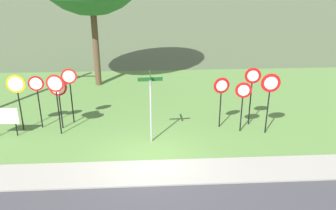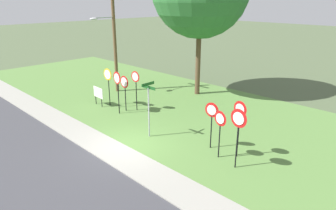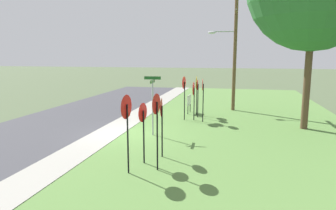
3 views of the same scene
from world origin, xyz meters
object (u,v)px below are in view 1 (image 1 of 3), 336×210
object	(u,v)px
yield_sign_far_right	(221,91)
yield_sign_far_left	(252,83)
stop_sign_far_left	(37,91)
stop_sign_near_left	(56,91)
yield_sign_near_right	(243,96)
notice_board	(5,118)
stop_sign_far_center	(17,90)
stop_sign_far_right	(59,93)
stop_sign_near_right	(70,84)
yield_sign_near_left	(270,89)
street_name_post	(151,102)

from	to	relation	value
yield_sign_far_right	yield_sign_far_left	bearing A→B (deg)	-0.15
stop_sign_far_left	stop_sign_near_left	bearing A→B (deg)	-38.29
stop_sign_near_left	yield_sign_far_right	xyz separation A→B (m)	(6.89, 0.29, -0.22)
stop_sign_far_left	yield_sign_near_right	size ratio (longest dim) A/B	1.07
notice_board	stop_sign_far_center	bearing A→B (deg)	52.79
stop_sign_far_right	yield_sign_near_right	size ratio (longest dim) A/B	1.03
stop_sign_near_right	yield_sign_far_right	distance (m)	6.63
stop_sign_near_right	yield_sign_far_left	distance (m)	7.97
stop_sign_near_right	notice_board	distance (m)	2.96
yield_sign_near_right	yield_sign_far_left	world-z (taller)	yield_sign_far_left
stop_sign_far_center	yield_sign_far_left	world-z (taller)	yield_sign_far_left
notice_board	stop_sign_near_right	bearing A→B (deg)	27.98
yield_sign_near_left	yield_sign_far_left	world-z (taller)	yield_sign_far_left
stop_sign_far_right	yield_sign_far_right	bearing A→B (deg)	-2.58
yield_sign_near_right	street_name_post	bearing A→B (deg)	-160.83
stop_sign_far_center	yield_sign_near_right	world-z (taller)	stop_sign_far_center
yield_sign_far_left	notice_board	xyz separation A→B (m)	(-10.45, -0.48, -1.15)
stop_sign_far_right	yield_sign_near_left	xyz separation A→B (m)	(8.80, -1.00, 0.33)
stop_sign_near_right	yield_sign_near_left	distance (m)	8.57
stop_sign_near_left	stop_sign_far_center	size ratio (longest dim) A/B	1.05
yield_sign_near_left	yield_sign_far_left	size ratio (longest dim) A/B	1.00
stop_sign_near_right	yield_sign_near_right	distance (m)	7.51
stop_sign_near_left	stop_sign_far_right	distance (m)	0.63
stop_sign_far_left	notice_board	bearing A→B (deg)	-152.47
stop_sign_near_left	stop_sign_far_center	xyz separation A→B (m)	(-1.75, 0.52, -0.09)
yield_sign_far_right	stop_sign_near_right	bearing A→B (deg)	165.22
stop_sign_near_right	yield_sign_near_right	xyz separation A→B (m)	(7.39, -1.36, -0.20)
yield_sign_far_left	yield_sign_far_right	size ratio (longest dim) A/B	1.16
yield_sign_far_left	notice_board	size ratio (longest dim) A/B	2.13
stop_sign_near_right	stop_sign_near_left	bearing A→B (deg)	-110.25
yield_sign_far_left	street_name_post	size ratio (longest dim) A/B	0.92
stop_sign_far_left	stop_sign_far_right	size ratio (longest dim) A/B	1.04
stop_sign_far_left	yield_sign_far_left	xyz separation A→B (m)	(9.23, -0.24, 0.26)
stop_sign_near_right	stop_sign_far_center	world-z (taller)	stop_sign_near_right
stop_sign_far_center	notice_board	xyz separation A→B (m)	(-0.45, -0.54, -1.00)
stop_sign_far_right	stop_sign_far_left	bearing A→B (deg)	172.24
stop_sign_near_left	stop_sign_near_right	world-z (taller)	stop_sign_near_left
yield_sign_near_left	yield_sign_near_right	xyz separation A→B (m)	(-1.04, 0.23, -0.35)
stop_sign_near_left	yield_sign_near_right	xyz separation A→B (m)	(7.71, -0.20, -0.28)
stop_sign_far_center	yield_sign_near_right	bearing A→B (deg)	-7.84
stop_sign_near_right	yield_sign_near_right	size ratio (longest dim) A/B	1.15
yield_sign_far_left	notice_board	distance (m)	10.52
stop_sign_far_left	yield_sign_near_left	bearing A→B (deg)	-9.51
stop_sign_far_center	yield_sign_near_right	size ratio (longest dim) A/B	1.12
stop_sign_near_left	stop_sign_far_left	distance (m)	1.22
stop_sign_far_center	notice_board	bearing A→B (deg)	-133.61
stop_sign_far_right	yield_sign_near_right	bearing A→B (deg)	-5.87
stop_sign_near_left	stop_sign_far_center	world-z (taller)	stop_sign_near_left
stop_sign_far_left	yield_sign_far_left	bearing A→B (deg)	-4.43
stop_sign_far_left	stop_sign_far_right	bearing A→B (deg)	-10.49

